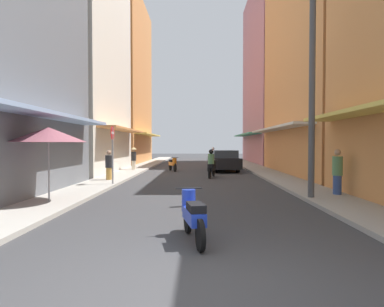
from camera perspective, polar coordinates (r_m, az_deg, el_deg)
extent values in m
plane|color=#38383A|center=(21.03, 0.86, -3.47)|extent=(91.80, 91.80, 0.00)
cube|color=#ADA89E|center=(21.50, -10.96, -3.23)|extent=(1.75, 49.73, 0.12)
cube|color=#9E9991|center=(21.47, 12.69, -3.25)|extent=(1.75, 49.73, 0.12)
cube|color=#8CA5CC|center=(10.86, -25.60, 6.45)|extent=(1.10, 11.86, 0.12)
cube|color=silver|center=(24.00, -20.09, 15.54)|extent=(6.00, 9.59, 15.36)
cube|color=#D88C4C|center=(22.29, -11.53, 3.98)|extent=(1.10, 8.63, 0.12)
cube|color=#D88C4C|center=(34.49, -13.24, 11.65)|extent=(6.00, 11.12, 15.82)
cube|color=#EFD159|center=(33.28, -7.33, 3.19)|extent=(1.10, 10.01, 0.12)
cube|color=#D88C4C|center=(22.39, 23.18, 13.51)|extent=(6.00, 12.29, 13.06)
cube|color=silver|center=(20.86, 14.11, 4.14)|extent=(1.10, 11.06, 0.12)
cube|color=#B7727F|center=(34.69, 15.08, 12.62)|extent=(6.00, 12.35, 17.06)
cube|color=#4CB28C|center=(33.39, 9.16, 3.18)|extent=(1.10, 11.11, 0.12)
cylinder|color=black|center=(19.28, 3.68, -3.10)|extent=(0.19, 0.56, 0.56)
cylinder|color=black|center=(18.05, 3.03, -3.41)|extent=(0.19, 0.56, 0.56)
cube|color=black|center=(18.60, 3.34, -2.59)|extent=(0.48, 1.04, 0.24)
cube|color=black|center=(18.39, 3.24, -2.01)|extent=(0.39, 0.61, 0.14)
cylinder|color=black|center=(19.13, 3.62, -1.87)|extent=(0.28, 0.28, 0.45)
cylinder|color=black|center=(19.12, 3.62, -1.13)|extent=(0.54, 0.14, 0.03)
cylinder|color=#598C59|center=(18.42, 3.27, -0.92)|extent=(0.34, 0.34, 0.55)
sphere|color=black|center=(18.41, 3.27, 0.33)|extent=(0.26, 0.26, 0.26)
cylinder|color=black|center=(31.90, 3.17, -1.26)|extent=(0.22, 0.56, 0.56)
cylinder|color=black|center=(30.70, 3.85, -1.37)|extent=(0.22, 0.56, 0.56)
cube|color=red|center=(31.24, 3.53, -0.91)|extent=(0.53, 1.04, 0.24)
cube|color=black|center=(31.04, 3.64, -0.56)|extent=(0.41, 0.61, 0.14)
cylinder|color=red|center=(31.76, 3.24, -0.51)|extent=(0.28, 0.28, 0.45)
cylinder|color=black|center=(31.75, 3.24, -0.06)|extent=(0.54, 0.17, 0.03)
cylinder|color=#99333F|center=(31.08, 3.62, 0.09)|extent=(0.34, 0.34, 0.55)
sphere|color=silver|center=(31.07, 3.62, 0.83)|extent=(0.26, 0.26, 0.26)
cylinder|color=black|center=(22.67, -2.90, -2.40)|extent=(0.26, 0.55, 0.56)
cylinder|color=black|center=(23.88, -3.72, -2.20)|extent=(0.26, 0.55, 0.56)
cube|color=orange|center=(23.31, -3.36, -1.75)|extent=(0.60, 1.04, 0.24)
cube|color=black|center=(23.49, -3.49, -1.24)|extent=(0.45, 0.62, 0.14)
cylinder|color=orange|center=(22.77, -2.99, -1.32)|extent=(0.28, 0.28, 0.45)
cylinder|color=black|center=(22.76, -2.99, -0.70)|extent=(0.53, 0.21, 0.03)
cylinder|color=black|center=(7.12, -0.76, -11.14)|extent=(0.19, 0.56, 0.56)
cylinder|color=black|center=(5.93, 1.41, -13.75)|extent=(0.19, 0.56, 0.56)
cube|color=#1E38B7|center=(6.42, 0.31, -10.53)|extent=(0.48, 1.04, 0.24)
cube|color=black|center=(6.19, 0.67, -9.10)|extent=(0.39, 0.61, 0.14)
cylinder|color=#1E38B7|center=(6.91, -0.57, -7.97)|extent=(0.28, 0.28, 0.45)
cylinder|color=black|center=(6.88, -0.58, -5.91)|extent=(0.54, 0.14, 0.03)
cube|color=black|center=(23.13, 5.40, -1.53)|extent=(2.09, 4.23, 0.70)
cube|color=#333D47|center=(22.95, 5.47, -0.18)|extent=(1.76, 2.22, 0.60)
cylinder|color=black|center=(24.28, 3.19, -2.04)|extent=(0.23, 0.65, 0.64)
cylinder|color=black|center=(24.50, 6.68, -2.02)|extent=(0.23, 0.65, 0.64)
cylinder|color=black|center=(21.80, 3.97, -2.46)|extent=(0.23, 0.65, 0.64)
cylinder|color=black|center=(22.05, 7.84, -2.42)|extent=(0.23, 0.65, 0.64)
cylinder|color=#BF8C3F|center=(16.86, -13.94, -3.56)|extent=(0.28, 0.28, 0.71)
cylinder|color=#262628|center=(16.81, -13.96, -1.33)|extent=(0.34, 0.34, 0.60)
sphere|color=tan|center=(16.79, -13.97, 0.17)|extent=(0.22, 0.22, 0.22)
cylinder|color=#334C8C|center=(12.66, 23.46, -5.18)|extent=(0.28, 0.28, 0.77)
cylinder|color=#598C59|center=(12.59, 23.50, -1.95)|extent=(0.34, 0.34, 0.65)
sphere|color=tan|center=(12.58, 23.52, 0.17)|extent=(0.22, 0.22, 0.22)
cylinder|color=beige|center=(23.40, -9.89, -2.10)|extent=(0.28, 0.28, 0.73)
cylinder|color=#262628|center=(23.36, -9.90, -0.46)|extent=(0.34, 0.34, 0.61)
sphere|color=tan|center=(23.35, -9.90, 0.64)|extent=(0.22, 0.22, 0.22)
cone|color=#D1B77A|center=(23.35, -9.90, 0.88)|extent=(0.44, 0.44, 0.16)
cylinder|color=#99999E|center=(11.00, -23.18, -2.48)|extent=(0.05, 0.05, 2.19)
cone|color=#8C4C59|center=(10.97, -23.23, 2.96)|extent=(2.25, 2.25, 0.45)
cylinder|color=#4C4C4F|center=(11.77, 19.75, 11.28)|extent=(0.20, 0.20, 7.70)
cylinder|color=gray|center=(15.04, -13.35, -0.56)|extent=(0.07, 0.07, 2.60)
cylinder|color=red|center=(15.04, -13.37, 3.44)|extent=(0.02, 0.60, 0.60)
cube|color=white|center=(15.04, -13.37, 3.44)|extent=(0.03, 0.40, 0.10)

